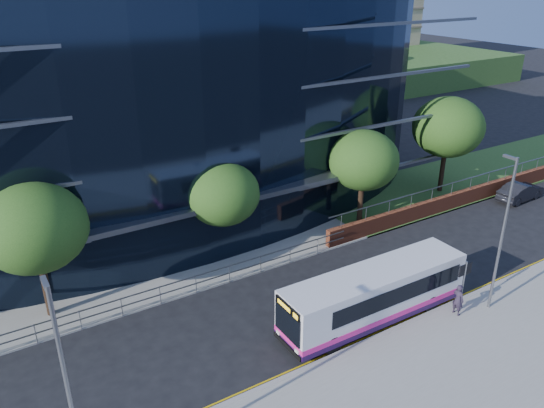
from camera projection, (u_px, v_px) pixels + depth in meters
ground at (369, 325)px, 25.80m from camera, size 200.00×200.00×0.00m
pavement_near at (451, 386)px, 21.89m from camera, size 80.00×8.00×0.15m
kerb at (384, 334)px, 24.99m from camera, size 80.00×0.25×0.16m
yellow_line_outer at (381, 333)px, 25.18m from camera, size 80.00×0.08×0.01m
yellow_line_inner at (379, 332)px, 25.30m from camera, size 80.00×0.08×0.01m
far_forecourt at (168, 260)px, 31.43m from camera, size 50.00×8.00×0.10m
grass_verge at (495, 169)px, 45.92m from camera, size 36.00×8.00×0.12m
glass_office at (133, 93)px, 36.84m from camera, size 44.00×23.10×16.00m
retaining_wall at (503, 185)px, 40.89m from camera, size 34.00×0.40×2.11m
guard_railings at (160, 291)px, 27.04m from camera, size 24.00×0.05×1.10m
apartment_block at (283, 4)px, 81.23m from camera, size 60.00×42.00×30.00m
street_sign at (464, 276)px, 25.88m from camera, size 0.85×0.09×2.80m
tree_far_a at (34, 228)px, 24.55m from camera, size 4.95×4.95×6.98m
tree_far_b at (222, 194)px, 30.03m from camera, size 4.29×4.29×6.05m
tree_far_c at (364, 160)px, 34.35m from camera, size 4.62×4.62×6.51m
tree_far_d at (448, 127)px, 39.21m from camera, size 5.28×5.28×7.44m
tree_dist_e at (304, 68)px, 66.65m from camera, size 4.62×4.62×6.51m
tree_dist_f at (387, 59)px, 76.06m from camera, size 4.29×4.29×6.05m
streetlight_west at (68, 393)px, 15.56m from camera, size 0.15×0.77×8.00m
streetlight_east at (503, 231)px, 25.22m from camera, size 0.15×0.77×8.00m
city_bus at (376, 294)px, 25.71m from camera, size 10.09×2.42×2.72m
parked_car at (520, 191)px, 39.60m from camera, size 4.21×1.65×1.36m
pedestrian at (458, 299)px, 26.06m from camera, size 0.41×0.62×1.67m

